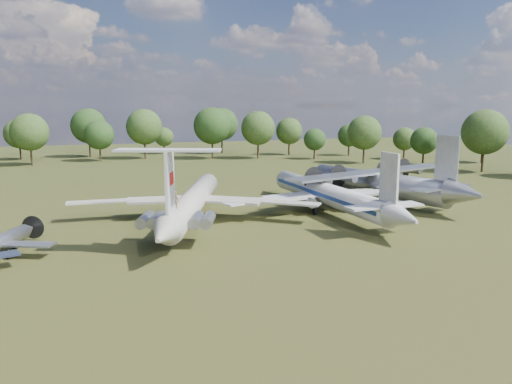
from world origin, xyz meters
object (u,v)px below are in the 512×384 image
object	(u,v)px
an12_transport	(377,187)
person_on_il62	(175,199)
il62_airliner	(193,206)
tu104_jet	(327,198)

from	to	relation	value
an12_transport	person_on_il62	world-z (taller)	person_on_il62
il62_airliner	tu104_jet	bearing A→B (deg)	18.41
an12_transport	person_on_il62	xyz separation A→B (m)	(-35.45, -15.20, 2.86)
person_on_il62	tu104_jet	bearing A→B (deg)	-111.88
tu104_jet	person_on_il62	bearing A→B (deg)	-157.61
il62_airliner	tu104_jet	world-z (taller)	il62_airliner
person_on_il62	an12_transport	bearing A→B (deg)	-112.17
an12_transport	person_on_il62	bearing A→B (deg)	-172.97
tu104_jet	an12_transport	size ratio (longest dim) A/B	1.14
tu104_jet	person_on_il62	distance (m)	26.43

